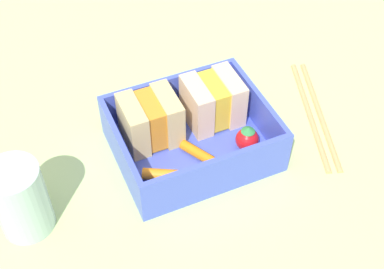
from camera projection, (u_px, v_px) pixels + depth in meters
ground_plane at (192, 156)px, 63.07cm from camera, size 120.00×120.00×2.00cm
bento_tray at (192, 147)px, 61.90cm from camera, size 17.27×14.14×1.20cm
bento_rim at (192, 130)px, 59.79cm from camera, size 17.27×14.14×4.57cm
sandwich_left at (151, 120)px, 60.04cm from camera, size 6.22×5.55×5.70cm
sandwich_center_left at (213, 101)px, 62.17cm from camera, size 6.22×5.55×5.70cm
carrot_stick_left at (164, 175)px, 57.49cm from camera, size 4.64×3.27×1.28cm
carrot_stick_far_left at (203, 154)px, 59.59cm from camera, size 3.47×5.13×1.14cm
strawberry_far_left at (247, 139)px, 60.00cm from camera, size 2.66×2.66×3.26cm
chopstick_pair at (315, 112)px, 66.12cm from camera, size 7.99×18.46×0.70cm
drinking_glass at (20, 199)px, 52.42cm from camera, size 5.45×5.45×8.34cm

